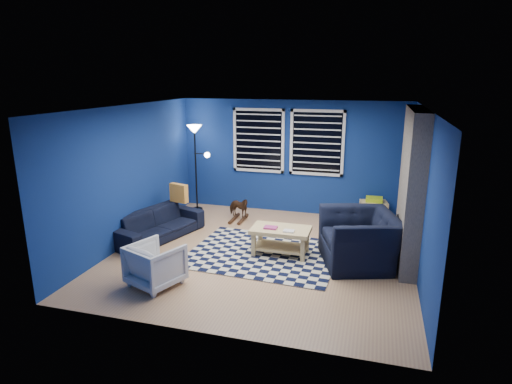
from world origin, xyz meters
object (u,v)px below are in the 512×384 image
Objects in this scene: tv at (411,161)px; armchair_big at (360,239)px; sofa at (158,224)px; coffee_table at (281,236)px; floor_lamp at (196,141)px; rocking_horse at (238,207)px; cabinet at (373,211)px; armchair_bent at (156,265)px.

tv reaches higher than armchair_big.
sofa is 1.87× the size of coffee_table.
floor_lamp is at bearing 179.27° from tv.
coffee_table is at bearing -107.56° from armchair_big.
rocking_horse is 0.53× the size of coffee_table.
cabinet is (-0.63, 0.25, -1.16)m from tv.
coffee_table is at bearing -123.26° from rocking_horse.
cabinet is (2.77, 0.67, -0.05)m from rocking_horse.
armchair_big is at bearing -74.35° from sofa.
armchair_big is at bearing -112.91° from tv.
tv is at bearing -50.60° from sofa.
coffee_table is (1.52, 1.59, 0.03)m from armchair_bent.
sofa is at bearing -158.27° from tv.
armchair_big is 2.15× the size of cabinet.
cabinet is at bearing 158.27° from tv.
tv is 5.02m from sofa.
coffee_table is 2.67m from cabinet.
tv is 0.51× the size of floor_lamp.
armchair_big is 2.21m from cabinet.
rocking_horse is (1.15, 1.39, 0.02)m from sofa.
tv is 5.20m from armchair_bent.
armchair_bent reaches higher than cabinet.
armchair_big is at bearing -103.37° from rocking_horse.
floor_lamp reaches higher than armchair_big.
floor_lamp reaches higher than coffee_table.
rocking_horse is 0.88× the size of cabinet.
floor_lamp is (-0.88, 3.59, 1.27)m from armchair_bent.
floor_lamp is (0.01, 1.87, 1.32)m from sofa.
sofa is at bearing -90.36° from floor_lamp.
rocking_horse reaches higher than coffee_table.
armchair_bent reaches higher than rocking_horse.
sofa is 3.73m from armchair_big.
floor_lamp is at bearing 140.10° from coffee_table.
tv reaches higher than armchair_bent.
tv is 1.89× the size of rocking_horse.
armchair_bent is at bearing -78.41° from armchair_big.
sofa is 3.10× the size of cabinet.
armchair_bent is at bearing -167.61° from rocking_horse.
floor_lamp is at bearing 171.81° from cabinet.
floor_lamp reaches higher than cabinet.
tv is 1.34m from cabinet.
armchair_bent is at bearing -139.69° from cabinet.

